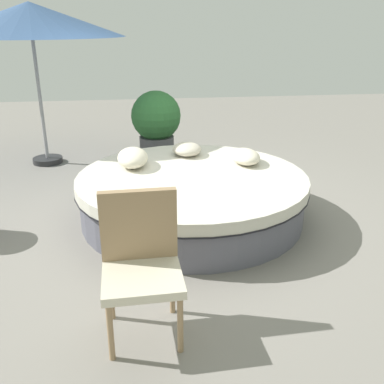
# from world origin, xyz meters

# --- Properties ---
(ground_plane) EXTENTS (16.00, 16.00, 0.00)m
(ground_plane) POSITION_xyz_m (0.00, 0.00, 0.00)
(ground_plane) COLOR gray
(round_bed) EXTENTS (2.47, 2.47, 0.49)m
(round_bed) POSITION_xyz_m (0.00, 0.00, 0.25)
(round_bed) COLOR #595966
(round_bed) RESTS_ON ground_plane
(throw_pillow_0) EXTENTS (0.48, 0.32, 0.16)m
(throw_pillow_0) POSITION_xyz_m (0.33, -0.66, 0.57)
(throw_pillow_0) COLOR beige
(throw_pillow_0) RESTS_ON round_bed
(throw_pillow_1) EXTENTS (0.42, 0.35, 0.15)m
(throw_pillow_1) POSITION_xyz_m (0.75, -0.04, 0.56)
(throw_pillow_1) COLOR beige
(throw_pillow_1) RESTS_ON round_bed
(throw_pillow_2) EXTENTS (0.55, 0.34, 0.20)m
(throw_pillow_2) POSITION_xyz_m (0.39, 0.62, 0.59)
(throw_pillow_2) COLOR beige
(throw_pillow_2) RESTS_ON round_bed
(patio_chair) EXTENTS (0.51, 0.53, 0.98)m
(patio_chair) POSITION_xyz_m (-1.77, 0.59, 0.56)
(patio_chair) COLOR #997A56
(patio_chair) RESTS_ON ground_plane
(patio_umbrella) EXTENTS (2.57, 2.57, 2.27)m
(patio_umbrella) POSITION_xyz_m (2.27, 1.92, 2.03)
(patio_umbrella) COLOR #262628
(patio_umbrella) RESTS_ON ground_plane
(planter) EXTENTS (0.74, 0.74, 1.08)m
(planter) POSITION_xyz_m (2.08, 0.26, 0.61)
(planter) COLOR #4C4C51
(planter) RESTS_ON ground_plane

